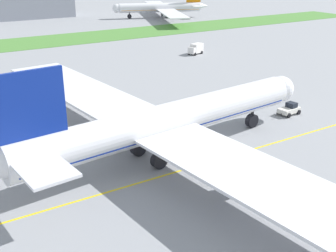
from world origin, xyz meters
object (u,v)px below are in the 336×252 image
(service_truck_baggage_loader, at_px, (196,49))
(airliner_foreground, at_px, (164,122))
(pushback_tug, at_px, (289,109))
(parked_airliner_far_right, at_px, (162,8))

(service_truck_baggage_loader, bearing_deg, airliner_foreground, -128.99)
(airliner_foreground, relative_size, pushback_tug, 14.85)
(pushback_tug, height_order, service_truck_baggage_loader, service_truck_baggage_loader)
(service_truck_baggage_loader, bearing_deg, pushback_tug, -106.92)
(service_truck_baggage_loader, distance_m, parked_airliner_far_right, 85.26)
(pushback_tug, distance_m, parked_airliner_far_right, 140.11)
(parked_airliner_far_right, bearing_deg, pushback_tug, -111.25)
(pushback_tug, bearing_deg, airliner_foreground, -174.04)
(airliner_foreground, xyz_separation_m, service_truck_baggage_loader, (45.15, 55.76, -3.69))
(pushback_tug, relative_size, service_truck_baggage_loader, 1.09)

